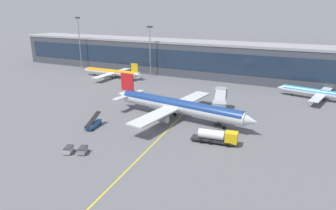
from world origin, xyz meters
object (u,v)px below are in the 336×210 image
(main_airliner, at_px, (178,106))
(fuel_tanker, at_px, (217,136))
(baggage_cart_0, at_px, (69,150))
(commuter_jet_near, at_px, (319,93))
(baggage_cart_1, at_px, (83,150))
(belt_loader, at_px, (93,124))
(commuter_jet_far, at_px, (111,72))

(main_airliner, distance_m, fuel_tanker, 18.87)
(main_airliner, xyz_separation_m, baggage_cart_0, (-12.30, -30.30, -3.18))
(fuel_tanker, xyz_separation_m, commuter_jet_near, (20.51, 50.33, 0.71))
(baggage_cart_1, distance_m, commuter_jet_near, 82.09)
(main_airliner, height_order, baggage_cart_1, main_airliner)
(commuter_jet_near, bearing_deg, belt_loader, -133.76)
(main_airliner, distance_m, belt_loader, 23.88)
(fuel_tanker, height_order, baggage_cart_0, fuel_tanker)
(main_airliner, xyz_separation_m, commuter_jet_near, (35.79, 39.48, -1.51))
(baggage_cart_0, bearing_deg, commuter_jet_far, 120.06)
(main_airliner, distance_m, baggage_cart_1, 30.69)
(main_airliner, bearing_deg, fuel_tanker, -35.36)
(main_airliner, relative_size, baggage_cart_1, 15.13)
(belt_loader, xyz_separation_m, baggage_cart_1, (8.06, -12.99, -0.21))
(belt_loader, height_order, commuter_jet_far, commuter_jet_far)
(fuel_tanker, bearing_deg, baggage_cart_0, -144.81)
(belt_loader, xyz_separation_m, commuter_jet_near, (53.21, 55.55, 1.46))
(baggage_cart_1, height_order, commuter_jet_far, commuter_jet_far)
(fuel_tanker, xyz_separation_m, belt_loader, (-32.70, -5.22, -0.76))
(baggage_cart_0, distance_m, baggage_cart_1, 3.20)
(fuel_tanker, relative_size, commuter_jet_far, 0.35)
(main_airliner, xyz_separation_m, belt_loader, (-17.41, -16.07, -2.97))
(baggage_cart_0, relative_size, commuter_jet_near, 0.10)
(belt_loader, relative_size, baggage_cart_0, 2.31)
(main_airliner, height_order, baggage_cart_0, main_airliner)
(baggage_cart_0, distance_m, commuter_jet_near, 84.77)
(main_airliner, bearing_deg, baggage_cart_1, -107.85)
(commuter_jet_far, bearing_deg, commuter_jet_near, 2.02)
(belt_loader, distance_m, commuter_jet_near, 76.93)
(belt_loader, distance_m, commuter_jet_far, 62.31)
(commuter_jet_far, bearing_deg, baggage_cart_0, -59.94)
(belt_loader, height_order, commuter_jet_near, commuter_jet_near)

